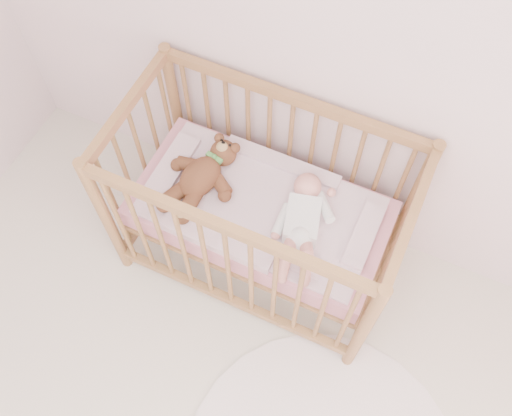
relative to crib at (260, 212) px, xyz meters
The scene contains 6 objects.
wall_back 1.01m from the crib, 47.81° to the left, with size 4.00×0.02×2.70m, color silver.
crib is the anchor object (origin of this frame).
mattress 0.01m from the crib, ahead, with size 1.22×0.62×0.13m, color pink.
blanket 0.06m from the crib, ahead, with size 1.10×0.58×0.06m, color pink, non-canonical shape.
baby 0.26m from the crib, ahead, with size 0.28×0.59×0.14m, color white, non-canonical shape.
teddy_bear 0.34m from the crib, behind, with size 0.37×0.52×0.14m, color brown, non-canonical shape.
Camera 1 is at (0.17, 0.39, 2.92)m, focal length 40.00 mm.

